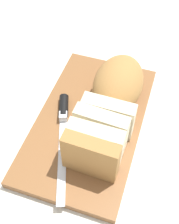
# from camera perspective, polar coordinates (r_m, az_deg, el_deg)

# --- Properties ---
(ground_plane) EXTENTS (3.00, 3.00, 0.00)m
(ground_plane) POSITION_cam_1_polar(r_m,az_deg,el_deg) (0.72, -0.00, -2.49)
(ground_plane) COLOR silver
(cutting_board) EXTENTS (0.43, 0.25, 0.02)m
(cutting_board) POSITION_cam_1_polar(r_m,az_deg,el_deg) (0.71, -0.00, -2.00)
(cutting_board) COLOR brown
(cutting_board) RESTS_ON ground_plane
(bread_loaf) EXTENTS (0.32, 0.13, 0.10)m
(bread_loaf) POSITION_cam_1_polar(r_m,az_deg,el_deg) (0.67, 4.23, 1.77)
(bread_loaf) COLOR #A8753D
(bread_loaf) RESTS_ON cutting_board
(bread_knife) EXTENTS (0.27, 0.11, 0.02)m
(bread_knife) POSITION_cam_1_polar(r_m,az_deg,el_deg) (0.69, -5.12, -1.26)
(bread_knife) COLOR silver
(bread_knife) RESTS_ON cutting_board
(crumb_near_knife) EXTENTS (0.01, 0.01, 0.01)m
(crumb_near_knife) POSITION_cam_1_polar(r_m,az_deg,el_deg) (0.69, 5.02, -2.13)
(crumb_near_knife) COLOR tan
(crumb_near_knife) RESTS_ON cutting_board
(crumb_near_loaf) EXTENTS (0.00, 0.00, 0.00)m
(crumb_near_loaf) POSITION_cam_1_polar(r_m,az_deg,el_deg) (0.70, -2.37, -1.82)
(crumb_near_loaf) COLOR tan
(crumb_near_loaf) RESTS_ON cutting_board
(crumb_stray_left) EXTENTS (0.01, 0.01, 0.01)m
(crumb_stray_left) POSITION_cam_1_polar(r_m,az_deg,el_deg) (0.68, 1.72, -4.07)
(crumb_stray_left) COLOR tan
(crumb_stray_left) RESTS_ON cutting_board
(crumb_stray_right) EXTENTS (0.01, 0.01, 0.01)m
(crumb_stray_right) POSITION_cam_1_polar(r_m,az_deg,el_deg) (0.66, -0.09, -6.88)
(crumb_stray_right) COLOR tan
(crumb_stray_right) RESTS_ON cutting_board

